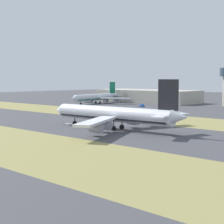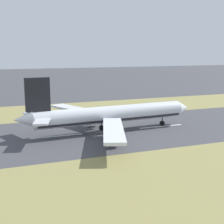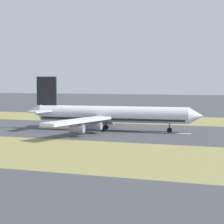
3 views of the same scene
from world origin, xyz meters
The scene contains 6 objects.
ground_plane centered at (0.00, 0.00, 0.00)m, with size 800.00×800.00×0.00m, color #424247.
grass_median_west centered at (-45.00, 0.00, 0.00)m, with size 40.00×600.00×0.01m, color olive.
grass_median_east centered at (45.00, 0.00, 0.00)m, with size 40.00×600.00×0.01m, color olive.
centreline_dash_mid centered at (0.00, -15.25, 0.01)m, with size 1.20×18.00×0.01m, color silver.
centreline_dash_far centered at (0.00, 24.75, 0.01)m, with size 1.20×18.00×0.01m, color silver.
airplane_main_jet centered at (0.11, 2.85, 6.02)m, with size 64.02×67.21×20.20m.
Camera 3 is at (132.20, 45.73, 18.19)m, focal length 60.00 mm.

